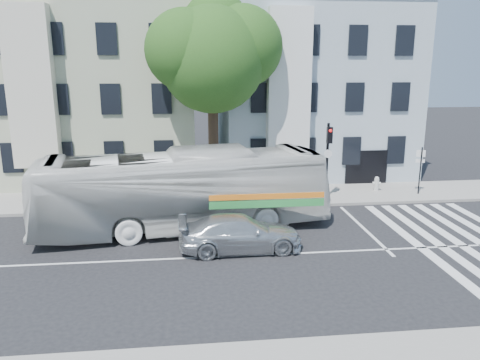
{
  "coord_description": "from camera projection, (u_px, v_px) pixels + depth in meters",
  "views": [
    {
      "loc": [
        -1.33,
        -16.93,
        7.32
      ],
      "look_at": [
        0.82,
        2.65,
        2.4
      ],
      "focal_mm": 35.0,
      "sensor_mm": 36.0,
      "label": 1
    }
  ],
  "objects": [
    {
      "name": "hedge",
      "position": [
        142.0,
        201.0,
        23.79
      ],
      "size": [
        8.51,
        1.0,
        0.7
      ],
      "primitive_type": null,
      "rotation": [
        0.0,
        0.0,
        0.02
      ],
      "color": "#2F621F",
      "rests_on": "sidewalk_far"
    },
    {
      "name": "bus",
      "position": [
        184.0,
        190.0,
        20.86
      ],
      "size": [
        5.03,
        13.33,
        3.63
      ],
      "primitive_type": "imported",
      "rotation": [
        0.0,
        0.0,
        1.73
      ],
      "color": "silver",
      "rests_on": "ground"
    },
    {
      "name": "building_left",
      "position": [
        101.0,
        92.0,
        30.63
      ],
      "size": [
        12.0,
        10.0,
        11.0
      ],
      "primitive_type": "cube",
      "color": "#A9AF93",
      "rests_on": "ground"
    },
    {
      "name": "building_right",
      "position": [
        310.0,
        91.0,
        32.11
      ],
      "size": [
        12.0,
        10.0,
        11.0
      ],
      "primitive_type": "cube",
      "color": "#A2B3C1",
      "rests_on": "ground"
    },
    {
      "name": "street_tree",
      "position": [
        213.0,
        54.0,
        24.77
      ],
      "size": [
        7.3,
        5.9,
        11.1
      ],
      "color": "#2D2116",
      "rests_on": "ground"
    },
    {
      "name": "far_sign_pole",
      "position": [
        420.0,
        164.0,
        26.11
      ],
      "size": [
        0.46,
        0.25,
        2.68
      ],
      "rotation": [
        0.0,
        0.0,
        -0.4
      ],
      "color": "black",
      "rests_on": "sidewalk_far"
    },
    {
      "name": "fire_hydrant",
      "position": [
        377.0,
        183.0,
        27.06
      ],
      "size": [
        0.48,
        0.28,
        0.84
      ],
      "rotation": [
        0.0,
        0.0,
        -0.3
      ],
      "color": "beige",
      "rests_on": "sidewalk_far"
    },
    {
      "name": "ground",
      "position": [
        226.0,
        256.0,
        18.24
      ],
      "size": [
        120.0,
        120.0,
        0.0
      ],
      "primitive_type": "plane",
      "color": "black",
      "rests_on": "ground"
    },
    {
      "name": "sedan",
      "position": [
        240.0,
        233.0,
        18.71
      ],
      "size": [
        2.15,
        4.99,
        1.43
      ],
      "primitive_type": "imported",
      "rotation": [
        0.0,
        0.0,
        1.6
      ],
      "color": "silver",
      "rests_on": "ground"
    },
    {
      "name": "sidewalk_far",
      "position": [
        215.0,
        198.0,
        25.93
      ],
      "size": [
        80.0,
        4.0,
        0.15
      ],
      "primitive_type": "cube",
      "color": "gray",
      "rests_on": "ground"
    },
    {
      "name": "traffic_signal",
      "position": [
        328.0,
        151.0,
        24.95
      ],
      "size": [
        0.45,
        0.53,
        4.26
      ],
      "rotation": [
        0.0,
        0.0,
        0.04
      ],
      "color": "black",
      "rests_on": "ground"
    }
  ]
}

